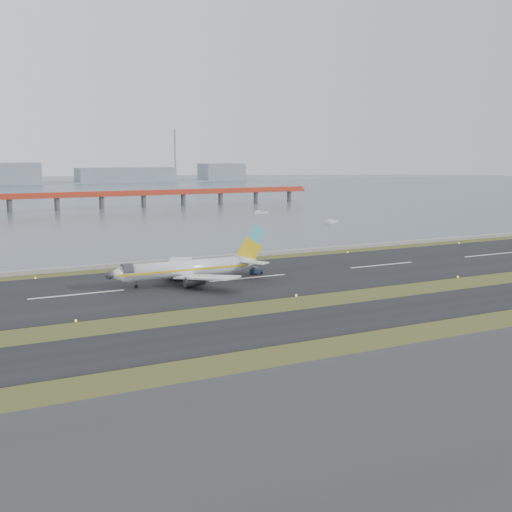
# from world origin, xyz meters

# --- Properties ---
(ground) EXTENTS (1000.00, 1000.00, 0.00)m
(ground) POSITION_xyz_m (0.00, 0.00, 0.00)
(ground) COLOR #314418
(ground) RESTS_ON ground
(taxiway_strip) EXTENTS (1000.00, 18.00, 0.10)m
(taxiway_strip) POSITION_xyz_m (0.00, -12.00, 0.05)
(taxiway_strip) COLOR black
(taxiway_strip) RESTS_ON ground
(runway_strip) EXTENTS (1000.00, 45.00, 0.10)m
(runway_strip) POSITION_xyz_m (0.00, 30.00, 0.05)
(runway_strip) COLOR black
(runway_strip) RESTS_ON ground
(seawall) EXTENTS (1000.00, 2.50, 1.00)m
(seawall) POSITION_xyz_m (0.00, 60.00, 0.50)
(seawall) COLOR gray
(seawall) RESTS_ON ground
(bay_water) EXTENTS (1400.00, 800.00, 1.30)m
(bay_water) POSITION_xyz_m (0.00, 460.00, 0.00)
(bay_water) COLOR #4A5A6B
(bay_water) RESTS_ON ground
(red_pier) EXTENTS (260.00, 5.00, 10.20)m
(red_pier) POSITION_xyz_m (20.00, 250.00, 7.28)
(red_pier) COLOR #B1351E
(red_pier) RESTS_ON ground
(far_shoreline) EXTENTS (1400.00, 80.00, 60.50)m
(far_shoreline) POSITION_xyz_m (13.62, 620.00, 6.07)
(far_shoreline) COLOR gray
(far_shoreline) RESTS_ON ground
(airliner) EXTENTS (38.52, 32.89, 12.80)m
(airliner) POSITION_xyz_m (-14.53, 30.79, 3.46)
(airliner) COLOR white
(airliner) RESTS_ON ground
(pushback_tug) EXTENTS (3.37, 2.54, 1.92)m
(pushback_tug) POSITION_xyz_m (4.13, 33.60, 0.93)
(pushback_tug) COLOR #132134
(pushback_tug) RESTS_ON ground
(workboat_near) EXTENTS (7.22, 4.82, 1.68)m
(workboat_near) POSITION_xyz_m (89.98, 127.89, 0.53)
(workboat_near) COLOR silver
(workboat_near) RESTS_ON ground
(workboat_far) EXTENTS (7.76, 3.84, 1.81)m
(workboat_far) POSITION_xyz_m (83.77, 182.61, 0.57)
(workboat_far) COLOR silver
(workboat_far) RESTS_ON ground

